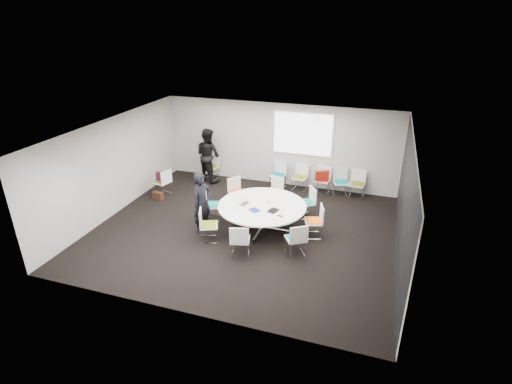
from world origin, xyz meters
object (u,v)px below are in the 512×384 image
(chair_ring_h, at_px, (296,245))
(chair_back_d, at_px, (340,187))
(chair_spare_left, at_px, (163,187))
(laptop, at_px, (246,204))
(chair_back_c, at_px, (322,185))
(person_back, at_px, (208,155))
(chair_ring_a, at_px, (314,227))
(maroon_bag, at_px, (162,177))
(conference_table, at_px, (262,211))
(chair_back_a, at_px, (278,180))
(chair_back_b, at_px, (300,182))
(chair_ring_b, at_px, (306,208))
(person_main, at_px, (202,203))
(chair_ring_c, at_px, (274,197))
(chair_ring_d, at_px, (237,197))
(chair_ring_e, at_px, (213,210))
(chair_back_e, at_px, (357,189))
(chair_ring_f, at_px, (209,231))
(chair_ring_g, at_px, (240,246))
(chair_person_back, at_px, (211,172))
(brown_bag, at_px, (158,196))
(cup, at_px, (268,202))

(chair_ring_h, height_order, chair_back_d, same)
(chair_spare_left, relative_size, laptop, 2.89)
(chair_back_c, relative_size, chair_spare_left, 1.00)
(chair_back_d, height_order, person_back, person_back)
(chair_ring_a, bearing_deg, maroon_bag, 59.50)
(conference_table, xyz_separation_m, chair_ring_a, (1.42, 0.05, -0.28))
(chair_back_a, relative_size, chair_back_b, 1.00)
(conference_table, xyz_separation_m, chair_back_c, (1.16, 2.96, -0.28))
(chair_ring_b, height_order, person_main, person_main)
(laptop, bearing_deg, conference_table, -64.08)
(chair_back_c, bearing_deg, maroon_bag, 24.23)
(chair_back_a, xyz_separation_m, chair_spare_left, (-3.40, -1.75, 0.00))
(chair_ring_c, xyz_separation_m, chair_back_d, (1.87, 1.40, 0.00))
(chair_back_d, bearing_deg, chair_ring_d, 16.23)
(chair_ring_e, bearing_deg, chair_back_e, 108.01)
(chair_back_c, bearing_deg, chair_ring_d, 42.17)
(chair_ring_e, height_order, chair_ring_f, same)
(chair_ring_g, distance_m, chair_back_a, 4.38)
(laptop, bearing_deg, chair_back_b, -1.16)
(chair_ring_a, distance_m, chair_ring_b, 1.15)
(chair_back_d, bearing_deg, chair_ring_e, 25.49)
(chair_back_d, bearing_deg, conference_table, 43.80)
(person_back, relative_size, laptop, 6.23)
(chair_ring_e, bearing_deg, person_back, -172.51)
(chair_ring_a, bearing_deg, chair_ring_f, 94.22)
(chair_ring_a, bearing_deg, chair_ring_c, 27.17)
(chair_back_c, bearing_deg, chair_ring_b, 89.10)
(chair_ring_a, xyz_separation_m, chair_ring_h, (-0.25, -1.02, 0.00))
(chair_ring_b, relative_size, chair_ring_f, 1.00)
(conference_table, relative_size, chair_ring_e, 2.71)
(chair_person_back, distance_m, brown_bag, 2.30)
(chair_person_back, bearing_deg, conference_table, 141.19)
(conference_table, distance_m, chair_back_a, 2.96)
(chair_back_d, relative_size, chair_person_back, 1.00)
(brown_bag, bearing_deg, chair_spare_left, 91.26)
(chair_back_b, xyz_separation_m, maroon_bag, (-4.17, -1.78, 0.34))
(chair_back_a, bearing_deg, chair_ring_e, 78.36)
(chair_ring_d, height_order, chair_person_back, same)
(chair_ring_a, xyz_separation_m, chair_back_e, (0.86, 2.91, 0.00))
(chair_ring_e, relative_size, person_back, 0.46)
(chair_ring_a, distance_m, chair_ring_g, 2.14)
(laptop, bearing_deg, chair_ring_g, -152.79)
(chair_back_e, relative_size, laptop, 2.89)
(chair_ring_d, distance_m, brown_bag, 2.62)
(chair_back_d, xyz_separation_m, chair_spare_left, (-5.51, -1.79, 0.00))
(chair_ring_a, height_order, chair_ring_e, same)
(chair_back_e, bearing_deg, chair_ring_c, 36.28)
(chair_back_d, bearing_deg, maroon_bag, 2.42)
(chair_back_b, height_order, cup, chair_back_b)
(chair_back_d, distance_m, cup, 3.28)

